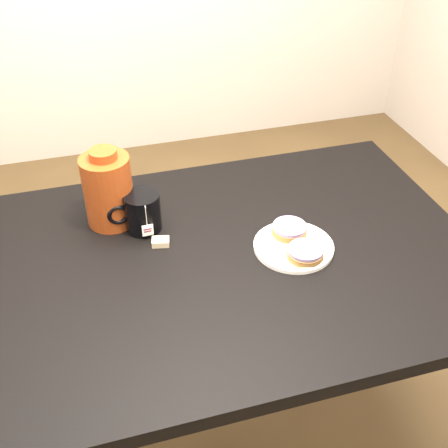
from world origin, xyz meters
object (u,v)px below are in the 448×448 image
object	(u,v)px
plate	(294,246)
bagel_package	(108,189)
bagel_back	(289,229)
mug	(142,212)
table	(211,282)
teabag_pouch	(161,242)
bagel_front	(305,253)

from	to	relation	value
plate	bagel_package	world-z (taller)	bagel_package
bagel_back	mug	xyz separation A→B (m)	(-0.37, 0.15, 0.03)
table	teabag_pouch	bearing A→B (deg)	141.22
table	bagel_back	bearing A→B (deg)	6.79
bagel_front	teabag_pouch	size ratio (longest dim) A/B	2.60
bagel_front	teabag_pouch	bearing A→B (deg)	154.19
plate	teabag_pouch	distance (m)	0.35
bagel_back	mug	size ratio (longest dim) A/B	0.66
bagel_back	bagel_front	world-z (taller)	same
mug	bagel_package	bearing A→B (deg)	139.18
teabag_pouch	mug	bearing A→B (deg)	111.07
plate	bagel_back	xyz separation A→B (m)	(0.01, 0.05, 0.02)
table	bagel_back	xyz separation A→B (m)	(0.23, 0.03, 0.11)
bagel_back	bagel_front	distance (m)	0.10
table	bagel_front	distance (m)	0.26
mug	table	bearing A→B (deg)	-53.16
mug	plate	bearing A→B (deg)	-31.03
table	bagel_back	size ratio (longest dim) A/B	14.45
bagel_back	mug	world-z (taller)	mug
table	teabag_pouch	world-z (taller)	teabag_pouch
bagel_package	plate	bearing A→B (deg)	-30.08
teabag_pouch	bagel_package	distance (m)	0.20
table	bagel_package	world-z (taller)	bagel_package
plate	bagel_package	bearing A→B (deg)	149.92
mug	teabag_pouch	world-z (taller)	mug
table	bagel_package	size ratio (longest dim) A/B	6.27
plate	bagel_back	world-z (taller)	bagel_back
table	mug	xyz separation A→B (m)	(-0.14, 0.17, 0.14)
mug	teabag_pouch	xyz separation A→B (m)	(0.03, -0.08, -0.05)
bagel_back	teabag_pouch	xyz separation A→B (m)	(-0.34, 0.06, -0.02)
bagel_back	mug	bearing A→B (deg)	158.43
teabag_pouch	bagel_package	xyz separation A→B (m)	(-0.11, 0.14, 0.09)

